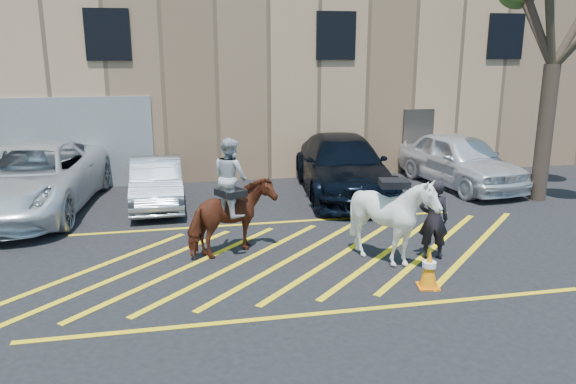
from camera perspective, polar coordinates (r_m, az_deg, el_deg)
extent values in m
plane|color=black|center=(11.91, 0.00, -6.31)|extent=(90.00, 90.00, 0.00)
imported|color=silver|center=(16.19, -24.70, 1.24)|extent=(3.65, 6.72, 1.79)
imported|color=#9CA1AA|center=(15.80, -13.23, 0.95)|extent=(1.45, 3.93, 1.28)
imported|color=black|center=(16.65, 5.56, 2.66)|extent=(2.98, 6.03, 1.69)
imported|color=white|center=(18.34, 17.03, 3.14)|extent=(2.59, 5.08, 1.66)
imported|color=black|center=(11.81, 14.58, -2.72)|extent=(0.69, 0.54, 1.66)
cube|color=tan|center=(23.03, -6.19, 12.56)|extent=(32.00, 10.00, 7.00)
cube|color=black|center=(17.96, -17.86, 14.98)|extent=(1.30, 0.08, 1.50)
cube|color=black|center=(18.63, 4.90, 15.55)|extent=(1.30, 0.08, 1.50)
cube|color=black|center=(21.12, 21.25, 14.52)|extent=(1.30, 0.08, 1.50)
cube|color=#38332D|center=(19.93, 13.02, 5.05)|extent=(1.10, 0.08, 2.20)
cube|color=yellow|center=(11.58, -20.69, -7.88)|extent=(4.20, 4.20, 0.01)
cube|color=yellow|center=(11.45, -15.46, -7.71)|extent=(4.20, 4.20, 0.01)
cube|color=yellow|center=(11.42, -10.16, -7.46)|extent=(4.20, 4.20, 0.01)
cube|color=yellow|center=(11.48, -4.87, -7.16)|extent=(4.20, 4.20, 0.01)
cube|color=yellow|center=(11.64, 0.30, -6.80)|extent=(4.20, 4.20, 0.01)
cube|color=yellow|center=(11.88, 5.29, -6.40)|extent=(4.20, 4.20, 0.01)
cube|color=yellow|center=(12.22, 10.04, -5.97)|extent=(4.20, 4.20, 0.01)
cube|color=yellow|center=(12.63, 14.49, -5.54)|extent=(4.20, 4.20, 0.01)
cube|color=yellow|center=(13.11, 18.64, -5.10)|extent=(4.20, 4.20, 0.01)
cube|color=yellow|center=(13.95, -1.83, -3.15)|extent=(9.50, 0.12, 0.01)
cube|color=yellow|center=(9.41, 3.52, -12.19)|extent=(9.50, 0.12, 0.01)
imported|color=maroon|center=(11.72, -5.76, -2.65)|extent=(2.05, 1.65, 1.58)
imported|color=#A8ACB3|center=(11.50, -5.87, 1.52)|extent=(0.91, 0.98, 1.61)
cube|color=black|center=(11.57, -5.83, -0.05)|extent=(0.67, 0.71, 0.14)
imported|color=white|center=(11.31, 10.58, -2.72)|extent=(1.80, 1.95, 1.86)
cube|color=black|center=(11.12, 10.75, 0.87)|extent=(0.64, 0.56, 0.14)
cube|color=orange|center=(10.65, 14.02, -9.27)|extent=(0.45, 0.45, 0.03)
cone|color=orange|center=(10.51, 14.14, -7.45)|extent=(0.32, 0.32, 0.70)
cylinder|color=white|center=(10.49, 14.16, -7.14)|extent=(0.25, 0.25, 0.10)
cylinder|color=#402E27|center=(17.27, 24.62, 5.41)|extent=(0.44, 0.44, 3.80)
cylinder|color=#423128|center=(17.78, 23.76, 15.14)|extent=(0.33, 1.88, 2.34)
cylinder|color=#4D392E|center=(16.77, 23.95, 15.39)|extent=(1.40, 0.20, 2.39)
cylinder|color=#403527|center=(16.65, 25.04, 16.53)|extent=(1.16, 0.77, 3.11)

